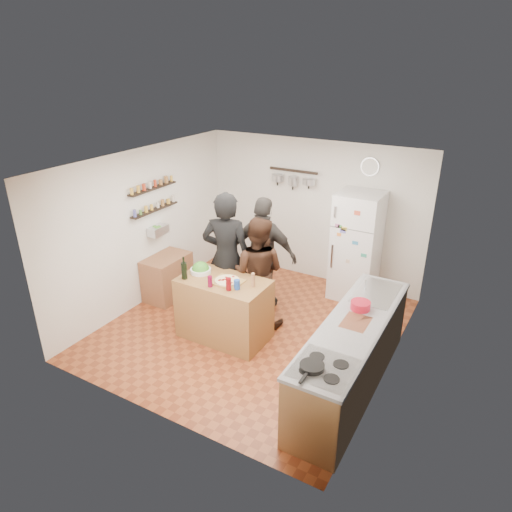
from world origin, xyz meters
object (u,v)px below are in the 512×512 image
Objects in this scene: person_back at (264,255)px; wall_clock at (370,167)px; red_bowl at (360,305)px; person_left at (227,258)px; counter_run at (352,356)px; person_center at (257,272)px; skillet at (312,366)px; wine_bottle at (184,271)px; pepper_mill at (253,281)px; prep_island at (224,309)px; salt_canister at (237,285)px; salad_bowl at (201,271)px; fridge at (356,246)px; side_table at (168,277)px.

wall_clock reaches higher than person_back.
person_left is at bearing 171.91° from red_bowl.
wall_clock is at bearing 105.92° from counter_run.
person_center reaches higher than skillet.
skillet is at bearing -79.90° from wall_clock.
wine_bottle is 0.99× the size of red_bowl.
person_left is at bearing 148.55° from pepper_mill.
person_back reaches higher than red_bowl.
salt_canister is (0.30, -0.12, 0.52)m from prep_island.
wall_clock is (0.98, 1.88, 1.30)m from person_center.
prep_island is 0.78m from person_left.
wall_clock is (1.20, 2.46, 1.69)m from prep_island.
wall_clock is at bearing -132.39° from person_back.
pepper_mill is 1.45m from red_bowl.
salad_bowl is 2.58m from skillet.
pepper_mill is 2.78m from wall_clock.
pepper_mill reaches higher than salt_canister.
pepper_mill reaches higher than counter_run.
wine_bottle is 0.09× the size of counter_run.
salad_bowl is (-0.42, 0.05, 0.48)m from prep_island.
person_back is 7.57× the size of red_bowl.
person_left is 6.74× the size of wall_clock.
person_left is (0.25, 0.70, -0.02)m from wine_bottle.
person_back is at bearing -83.18° from person_center.
salad_bowl is 2.64m from fridge.
prep_island is 0.74× the size of person_center.
pepper_mill is 0.60m from person_center.
salt_canister is at bearing 97.04° from person_back.
counter_run is 2.46m from fridge.
wall_clock is at bearing 70.84° from salt_canister.
person_center is at bearing 96.84° from salt_canister.
skillet is (2.35, -0.97, -0.09)m from wine_bottle.
person_center is at bearing 113.86° from pepper_mill.
side_table is at bearing 13.60° from person_back.
red_bowl is at bearing -6.01° from side_table.
counter_run is at bearing -71.94° from fridge.
person_center is at bearing 166.47° from red_bowl.
side_table is (-2.69, -1.93, -1.78)m from wall_clock.
person_left is 2.17m from red_bowl.
pepper_mill is 0.23m from salt_canister.
pepper_mill reaches higher than prep_island.
counter_run is (2.37, -0.22, -0.49)m from salad_bowl.
salt_canister is 0.72m from person_center.
person_left is 0.77× the size of counter_run.
salt_canister is 0.17× the size of side_table.
prep_island is 5.19× the size of wine_bottle.
red_bowl is at bearing -72.99° from wall_clock.
salad_bowl is at bearing -123.84° from wall_clock.
salad_bowl is 0.87m from pepper_mill.
fridge is (1.70, 2.35, -0.13)m from wine_bottle.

